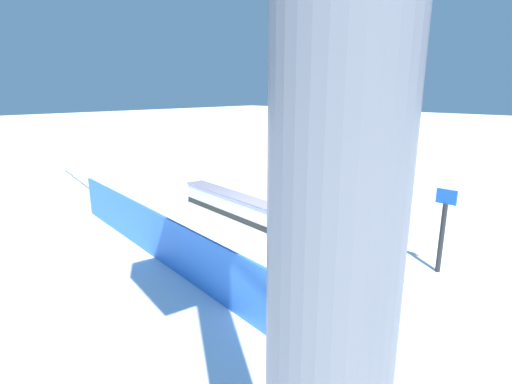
# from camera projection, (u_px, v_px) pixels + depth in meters

# --- Properties ---
(ground_plane) EXTENTS (120.00, 120.00, 0.00)m
(ground_plane) POSITION_uv_depth(u_px,v_px,m) (262.00, 230.00, 10.98)
(ground_plane) COLOR white
(grind_box) EXTENTS (6.99, 1.31, 0.74)m
(grind_box) POSITION_uv_depth(u_px,v_px,m) (262.00, 218.00, 10.90)
(grind_box) COLOR white
(grind_box) RESTS_ON ground_plane
(snowboarder) EXTENTS (1.42, 0.98, 1.43)m
(snowboarder) POSITION_uv_depth(u_px,v_px,m) (306.00, 185.00, 9.50)
(snowboarder) COLOR #C61B8C
(snowboarder) RESTS_ON grind_box
(safety_fence) EXTENTS (9.56, 1.09, 1.12)m
(safety_fence) POSITION_uv_depth(u_px,v_px,m) (164.00, 240.00, 8.69)
(safety_fence) COLOR #3576DF
(safety_fence) RESTS_ON ground_plane
(trail_marker) EXTENTS (0.40, 0.10, 1.79)m
(trail_marker) POSITION_uv_depth(u_px,v_px,m) (443.00, 228.00, 8.22)
(trail_marker) COLOR #262628
(trail_marker) RESTS_ON ground_plane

